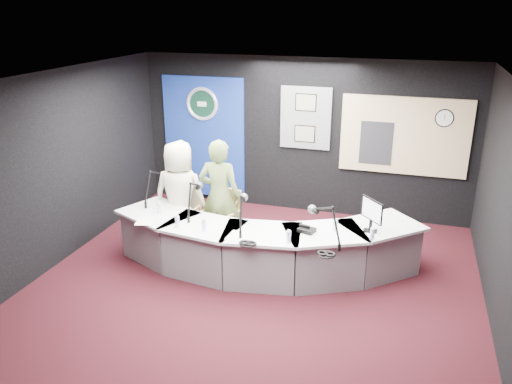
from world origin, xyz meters
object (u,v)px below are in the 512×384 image
(broadcast_desk, at_px, (261,246))
(armchair_left, at_px, (181,219))
(armchair_right, at_px, (220,220))
(person_man, at_px, (180,195))
(person_woman, at_px, (220,196))

(broadcast_desk, xyz_separation_m, armchair_left, (-1.42, 0.38, 0.09))
(armchair_right, xyz_separation_m, person_man, (-0.63, -0.07, 0.37))
(broadcast_desk, relative_size, armchair_right, 4.59)
(armchair_left, bearing_deg, person_man, 0.00)
(armchair_right, distance_m, person_man, 0.73)
(armchair_right, bearing_deg, armchair_left, -155.79)
(armchair_left, height_order, armchair_right, armchair_right)
(broadcast_desk, relative_size, person_woman, 2.53)
(armchair_right, xyz_separation_m, person_woman, (0.00, 0.00, 0.40))
(person_man, relative_size, person_woman, 0.97)
(armchair_right, height_order, person_man, person_man)
(broadcast_desk, height_order, person_man, person_man)
(person_man, bearing_deg, person_woman, -177.67)
(broadcast_desk, height_order, armchair_right, armchair_right)
(armchair_left, xyz_separation_m, armchair_right, (0.63, 0.07, 0.02))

